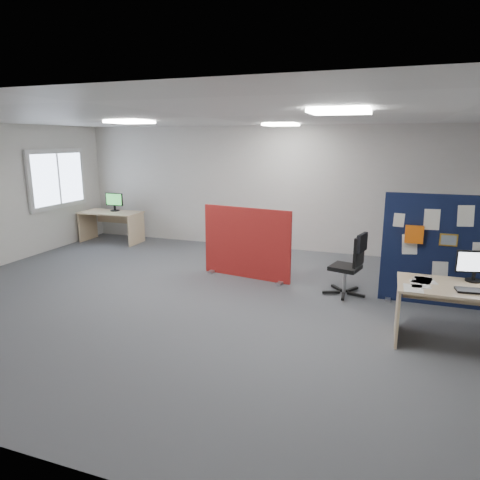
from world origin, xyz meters
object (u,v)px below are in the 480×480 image
(red_divider, at_px, (246,244))
(second_desk, at_px, (112,219))
(navy_divider, at_px, (453,252))
(office_chair, at_px, (352,261))
(monitor_second, at_px, (114,201))
(main_desk, at_px, (476,302))
(monitor_main, at_px, (475,264))

(red_divider, bearing_deg, second_desk, 167.28)
(navy_divider, bearing_deg, office_chair, -178.46)
(second_desk, xyz_separation_m, monitor_second, (0.02, 0.10, 0.42))
(second_desk, bearing_deg, navy_divider, -14.56)
(navy_divider, height_order, second_desk, navy_divider)
(second_desk, height_order, monitor_second, monitor_second)
(main_desk, relative_size, monitor_second, 3.66)
(main_desk, bearing_deg, second_desk, 156.57)
(monitor_second, bearing_deg, office_chair, -16.32)
(navy_divider, bearing_deg, second_desk, 165.44)
(monitor_main, height_order, office_chair, monitor_main)
(main_desk, relative_size, red_divider, 1.05)
(main_desk, xyz_separation_m, second_desk, (-7.26, 3.15, -0.02))
(monitor_second, relative_size, office_chair, 0.48)
(navy_divider, bearing_deg, monitor_second, 164.61)
(main_desk, relative_size, monitor_main, 4.03)
(main_desk, bearing_deg, office_chair, 140.33)
(monitor_main, bearing_deg, navy_divider, 84.57)
(red_divider, distance_m, second_desk, 4.21)
(main_desk, xyz_separation_m, red_divider, (-3.35, 1.59, 0.06))
(navy_divider, xyz_separation_m, monitor_second, (-7.12, 1.96, 0.14))
(navy_divider, distance_m, main_desk, 1.32)
(red_divider, relative_size, second_desk, 1.16)
(main_desk, height_order, monitor_second, monitor_second)
(monitor_main, relative_size, monitor_second, 0.91)
(navy_divider, relative_size, second_desk, 1.39)
(monitor_main, height_order, second_desk, monitor_main)
(navy_divider, height_order, office_chair, navy_divider)
(main_desk, xyz_separation_m, office_chair, (-1.51, 1.25, 0.01))
(navy_divider, relative_size, monitor_second, 4.19)
(office_chair, bearing_deg, monitor_second, 175.46)
(navy_divider, xyz_separation_m, main_desk, (0.12, -1.29, -0.27))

